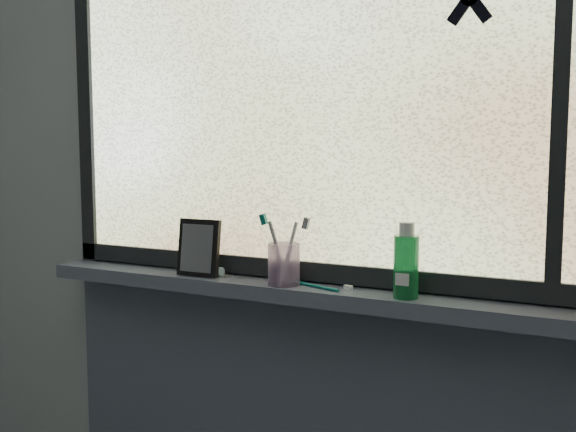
# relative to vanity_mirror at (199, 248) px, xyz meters

# --- Properties ---
(wall_back) EXTENTS (3.00, 0.01, 2.50)m
(wall_back) POSITION_rel_vanity_mirror_xyz_m (0.31, 0.09, 0.15)
(wall_back) COLOR #9EA3A8
(wall_back) RESTS_ON ground
(windowsill) EXTENTS (1.62, 0.14, 0.04)m
(windowsill) POSITION_rel_vanity_mirror_xyz_m (0.31, 0.02, -0.10)
(windowsill) COLOR #4D5266
(windowsill) RESTS_ON wall_back
(window_pane) EXTENTS (1.50, 0.01, 1.00)m
(window_pane) POSITION_rel_vanity_mirror_xyz_m (0.31, 0.07, 0.43)
(window_pane) COLOR silver
(window_pane) RESTS_ON wall_back
(frame_bottom) EXTENTS (1.60, 0.03, 0.05)m
(frame_bottom) POSITION_rel_vanity_mirror_xyz_m (0.31, 0.07, -0.05)
(frame_bottom) COLOR black
(frame_bottom) RESTS_ON windowsill
(frame_left) EXTENTS (0.05, 0.03, 1.10)m
(frame_left) POSITION_rel_vanity_mirror_xyz_m (-0.46, 0.07, 0.43)
(frame_left) COLOR black
(frame_left) RESTS_ON wall_back
(frame_mullion) EXTENTS (0.03, 0.03, 1.00)m
(frame_mullion) POSITION_rel_vanity_mirror_xyz_m (0.91, 0.07, 0.43)
(frame_mullion) COLOR black
(frame_mullion) RESTS_ON wall_back
(vanity_mirror) EXTENTS (0.13, 0.07, 0.16)m
(vanity_mirror) POSITION_rel_vanity_mirror_xyz_m (0.00, 0.00, 0.00)
(vanity_mirror) COLOR black
(vanity_mirror) RESTS_ON windowsill
(toothpaste_tube) EXTENTS (0.19, 0.04, 0.03)m
(toothpaste_tube) POSITION_rel_vanity_mirror_xyz_m (0.01, 0.02, -0.06)
(toothpaste_tube) COLOR silver
(toothpaste_tube) RESTS_ON windowsill
(toothbrush_cup) EXTENTS (0.09, 0.09, 0.11)m
(toothbrush_cup) POSITION_rel_vanity_mirror_xyz_m (0.27, -0.00, -0.02)
(toothbrush_cup) COLOR #D1A6DC
(toothbrush_cup) RESTS_ON windowsill
(toothbrush_lying) EXTENTS (0.18, 0.07, 0.01)m
(toothbrush_lying) POSITION_rel_vanity_mirror_xyz_m (0.36, 0.00, -0.07)
(toothbrush_lying) COLOR #0B6B63
(toothbrush_lying) RESTS_ON windowsill
(mouthwash_bottle) EXTENTS (0.06, 0.06, 0.15)m
(mouthwash_bottle) POSITION_rel_vanity_mirror_xyz_m (0.59, -0.00, 0.01)
(mouthwash_bottle) COLOR #1B8B44
(mouthwash_bottle) RESTS_ON windowsill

